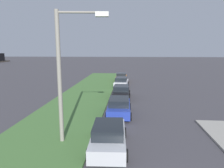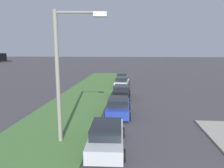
% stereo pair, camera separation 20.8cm
% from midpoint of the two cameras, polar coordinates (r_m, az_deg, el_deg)
% --- Properties ---
extents(grass_median, '(60.00, 6.00, 0.12)m').
position_cam_midpoint_polar(grass_median, '(16.54, -13.34, -9.28)').
color(grass_median, '#477238').
rests_on(grass_median, ground).
extents(parked_car_silver, '(4.38, 2.17, 1.47)m').
position_cam_midpoint_polar(parked_car_silver, '(11.25, -1.01, -14.76)').
color(parked_car_silver, '#B2B5BA').
rests_on(parked_car_silver, ground).
extents(parked_car_blue, '(4.32, 2.05, 1.47)m').
position_cam_midpoint_polar(parked_car_blue, '(16.65, 2.23, -6.52)').
color(parked_car_blue, '#23389E').
rests_on(parked_car_blue, ground).
extents(parked_car_black, '(4.32, 2.05, 1.47)m').
position_cam_midpoint_polar(parked_car_black, '(22.40, 2.95, -2.27)').
color(parked_car_black, black).
rests_on(parked_car_black, ground).
extents(parked_car_white, '(4.40, 2.21, 1.47)m').
position_cam_midpoint_polar(parked_car_white, '(28.99, 3.07, 0.50)').
color(parked_car_white, silver).
rests_on(parked_car_white, ground).
extents(parked_car_orange, '(4.31, 2.03, 1.47)m').
position_cam_midpoint_polar(parked_car_orange, '(34.37, 3.07, 1.96)').
color(parked_car_orange, orange).
rests_on(parked_car_orange, ground).
extents(streetlight, '(0.58, 2.87, 7.50)m').
position_cam_midpoint_polar(streetlight, '(11.32, -13.19, 4.46)').
color(streetlight, gray).
rests_on(streetlight, ground).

